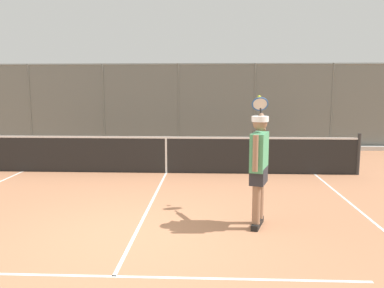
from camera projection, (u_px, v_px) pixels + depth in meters
name	position (u px, v px, depth m)	size (l,w,h in m)	color
ground_plane	(134.00, 236.00, 5.77)	(60.00, 60.00, 0.00)	#B27551
court_line_markings	(109.00, 286.00, 4.31)	(7.75, 10.28, 0.01)	white
fence_backdrop	(180.00, 111.00, 14.68)	(19.53, 1.37, 3.09)	slate
tennis_net	(166.00, 154.00, 10.05)	(9.96, 0.09, 1.07)	#2D2D2D
tennis_player	(259.00, 161.00, 6.08)	(0.44, 1.46, 2.08)	black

